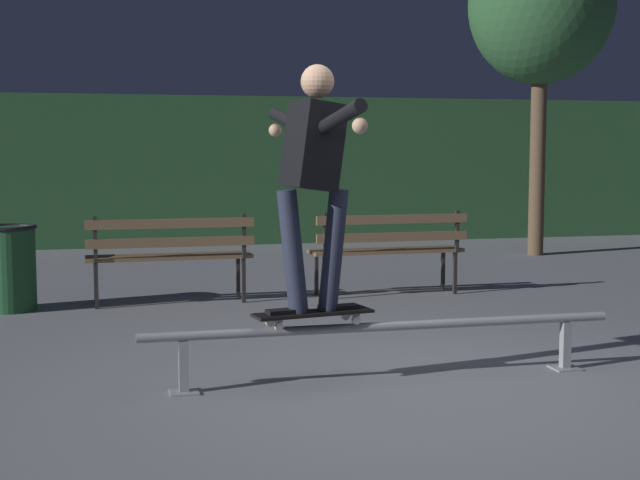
{
  "coord_description": "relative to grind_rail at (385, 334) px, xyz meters",
  "views": [
    {
      "loc": [
        -1.77,
        -5.31,
        1.51
      ],
      "look_at": [
        -0.24,
        1.01,
        0.85
      ],
      "focal_mm": 50.72,
      "sensor_mm": 36.0,
      "label": 1
    }
  ],
  "objects": [
    {
      "name": "hedge_backdrop",
      "position": [
        0.0,
        9.12,
        0.86
      ],
      "size": [
        24.0,
        1.2,
        2.33
      ],
      "primitive_type": "cube",
      "color": "#2D5B33",
      "rests_on": "ground"
    },
    {
      "name": "trash_can",
      "position": [
        -2.62,
        3.28,
        0.1
      ],
      "size": [
        0.52,
        0.52,
        0.8
      ],
      "color": "#23562D",
      "rests_on": "ground"
    },
    {
      "name": "park_bench_leftmost",
      "position": [
        -1.14,
        3.26,
        0.23
      ],
      "size": [
        1.61,
        0.45,
        0.88
      ],
      "color": "#282623",
      "rests_on": "ground"
    },
    {
      "name": "tree_far_right",
      "position": [
        4.24,
        6.2,
        3.18
      ],
      "size": [
        2.02,
        2.02,
        4.63
      ],
      "color": "brown",
      "rests_on": "ground"
    },
    {
      "name": "skateboarder",
      "position": [
        -0.47,
        0.0,
        1.09
      ],
      "size": [
        0.63,
        1.39,
        1.56
      ],
      "color": "black",
      "rests_on": "skateboard"
    },
    {
      "name": "park_bench_left_center",
      "position": [
        1.08,
        3.26,
        0.23
      ],
      "size": [
        1.61,
        0.45,
        0.88
      ],
      "color": "#282623",
      "rests_on": "ground"
    },
    {
      "name": "skateboard",
      "position": [
        -0.48,
        -0.0,
        0.15
      ],
      "size": [
        0.8,
        0.33,
        0.09
      ],
      "color": "black",
      "rests_on": "grind_rail"
    },
    {
      "name": "grind_rail",
      "position": [
        0.0,
        0.0,
        0.0
      ],
      "size": [
        3.17,
        0.18,
        0.39
      ],
      "color": "gray",
      "rests_on": "ground"
    },
    {
      "name": "ground_plane",
      "position": [
        0.0,
        -0.21,
        -0.31
      ],
      "size": [
        90.0,
        90.0,
        0.0
      ],
      "primitive_type": "plane",
      "color": "slate"
    }
  ]
}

